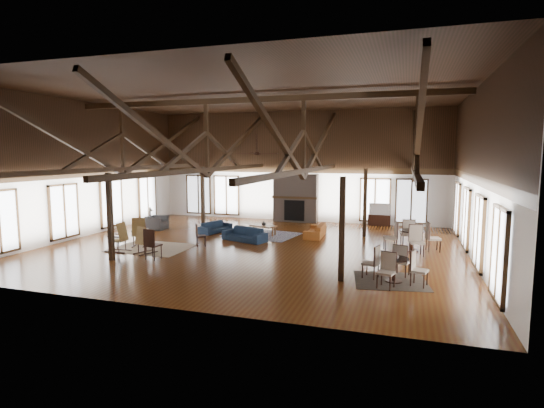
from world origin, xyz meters
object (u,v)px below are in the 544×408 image
(cafe_table_near, at_px, (394,265))
(tv_console, at_px, (379,220))
(armchair, at_px, (157,223))
(sofa_navy_front, at_px, (245,234))
(cafe_table_far, at_px, (412,237))
(coffee_table, at_px, (263,226))
(sofa_navy_left, at_px, (216,227))
(sofa_orange, at_px, (315,231))

(cafe_table_near, xyz_separation_m, tv_console, (-1.02, 9.90, -0.21))
(armchair, relative_size, tv_console, 0.88)
(sofa_navy_front, bearing_deg, cafe_table_far, 20.40)
(coffee_table, bearing_deg, tv_console, 62.67)
(sofa_navy_left, xyz_separation_m, coffee_table, (2.39, -0.01, 0.15))
(sofa_navy_front, distance_m, sofa_orange, 3.24)
(sofa_navy_left, bearing_deg, cafe_table_far, -80.43)
(cafe_table_near, bearing_deg, armchair, 154.52)
(sofa_navy_left, relative_size, cafe_table_near, 0.88)
(cafe_table_far, bearing_deg, coffee_table, 169.12)
(sofa_orange, relative_size, armchair, 1.92)
(armchair, xyz_separation_m, cafe_table_far, (11.91, -1.11, 0.23))
(coffee_table, xyz_separation_m, tv_console, (4.87, 4.35, -0.12))
(tv_console, bearing_deg, sofa_navy_left, -149.14)
(sofa_orange, distance_m, cafe_table_far, 4.41)
(sofa_navy_left, xyz_separation_m, armchair, (-3.11, -0.14, 0.07))
(armchair, bearing_deg, coffee_table, -93.25)
(sofa_navy_front, bearing_deg, sofa_orange, 52.80)
(sofa_navy_front, distance_m, cafe_table_near, 7.49)
(armchair, bearing_deg, cafe_table_near, -120.04)
(armchair, relative_size, cafe_table_far, 0.46)
(cafe_table_near, relative_size, cafe_table_far, 0.89)
(cafe_table_near, xyz_separation_m, cafe_table_far, (0.52, 4.32, 0.06))
(sofa_orange, relative_size, cafe_table_near, 0.98)
(armchair, xyz_separation_m, cafe_table_near, (11.39, -5.43, 0.17))
(coffee_table, bearing_deg, cafe_table_near, -22.36)
(coffee_table, bearing_deg, sofa_orange, 30.27)
(coffee_table, bearing_deg, cafe_table_far, 10.04)
(sofa_navy_front, xyz_separation_m, cafe_table_near, (6.25, -4.12, 0.21))
(coffee_table, height_order, cafe_table_far, cafe_table_far)
(coffee_table, distance_m, tv_console, 6.53)
(sofa_navy_front, height_order, sofa_navy_left, sofa_navy_front)
(sofa_orange, xyz_separation_m, cafe_table_far, (4.09, -1.62, 0.28))
(armchair, height_order, cafe_table_near, cafe_table_near)
(tv_console, bearing_deg, cafe_table_near, -84.10)
(sofa_orange, xyz_separation_m, armchair, (-7.82, -0.51, 0.04))
(cafe_table_far, bearing_deg, sofa_navy_front, -178.34)
(sofa_navy_left, distance_m, tv_console, 8.45)
(sofa_orange, height_order, cafe_table_far, cafe_table_far)
(cafe_table_near, bearing_deg, tv_console, 95.90)
(coffee_table, xyz_separation_m, cafe_table_near, (5.90, -5.55, 0.09))
(sofa_navy_left, bearing_deg, sofa_orange, -67.87)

